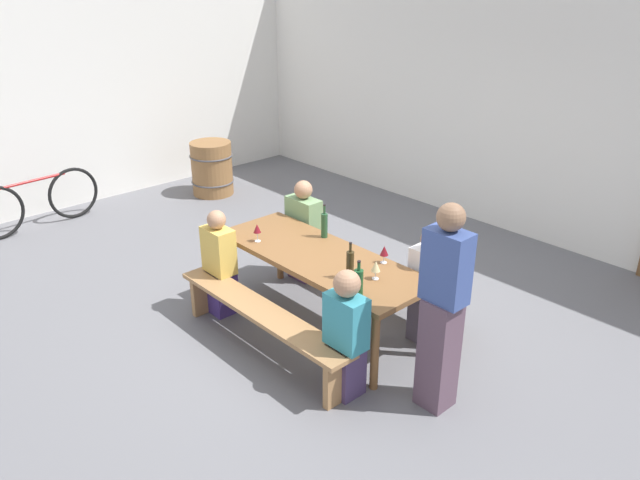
% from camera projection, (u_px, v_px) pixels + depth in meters
% --- Properties ---
extents(ground_plane, '(24.00, 24.00, 0.00)m').
position_uv_depth(ground_plane, '(320.00, 324.00, 6.05)').
color(ground_plane, slate).
extents(back_wall, '(14.00, 0.20, 3.20)m').
position_uv_depth(back_wall, '(532.00, 108.00, 7.55)').
color(back_wall, silver).
rests_on(back_wall, ground).
extents(side_wall, '(0.20, 7.39, 3.20)m').
position_uv_depth(side_wall, '(84.00, 89.00, 8.68)').
color(side_wall, silver).
rests_on(side_wall, ground).
extents(tasting_table, '(2.21, 0.80, 0.75)m').
position_uv_depth(tasting_table, '(320.00, 262.00, 5.77)').
color(tasting_table, brown).
rests_on(tasting_table, ground).
extents(bench_near, '(2.11, 0.30, 0.45)m').
position_uv_depth(bench_near, '(261.00, 318.00, 5.47)').
color(bench_near, '#9E7247').
rests_on(bench_near, ground).
extents(bench_far, '(2.11, 0.30, 0.45)m').
position_uv_depth(bench_far, '(371.00, 269.00, 6.33)').
color(bench_far, '#9E7247').
rests_on(bench_far, ground).
extents(wine_bottle_0, '(0.07, 0.07, 0.34)m').
position_uv_depth(wine_bottle_0, '(350.00, 264.00, 5.26)').
color(wine_bottle_0, '#332814').
rests_on(wine_bottle_0, tasting_table).
extents(wine_bottle_1, '(0.06, 0.06, 0.34)m').
position_uv_depth(wine_bottle_1, '(324.00, 225.00, 6.06)').
color(wine_bottle_1, '#234C2D').
rests_on(wine_bottle_1, tasting_table).
extents(wine_bottle_2, '(0.08, 0.08, 0.31)m').
position_uv_depth(wine_bottle_2, '(358.00, 282.00, 4.99)').
color(wine_bottle_2, '#194723').
rests_on(wine_bottle_2, tasting_table).
extents(wine_glass_0, '(0.07, 0.07, 0.18)m').
position_uv_depth(wine_glass_0, '(257.00, 229.00, 5.96)').
color(wine_glass_0, silver).
rests_on(wine_glass_0, tasting_table).
extents(wine_glass_1, '(0.08, 0.08, 0.17)m').
position_uv_depth(wine_glass_1, '(384.00, 251.00, 5.54)').
color(wine_glass_1, silver).
rests_on(wine_glass_1, tasting_table).
extents(wine_glass_2, '(0.08, 0.08, 0.17)m').
position_uv_depth(wine_glass_2, '(376.00, 266.00, 5.25)').
color(wine_glass_2, silver).
rests_on(wine_glass_2, tasting_table).
extents(seated_guest_near_0, '(0.33, 0.24, 1.09)m').
position_uv_depth(seated_guest_near_0, '(220.00, 265.00, 6.06)').
color(seated_guest_near_0, '#3E2B72').
rests_on(seated_guest_near_0, ground).
extents(seated_guest_near_1, '(0.34, 0.24, 1.11)m').
position_uv_depth(seated_guest_near_1, '(346.00, 336.00, 4.88)').
color(seated_guest_near_1, '#473660').
rests_on(seated_guest_near_1, ground).
extents(seated_guest_far_0, '(0.40, 0.24, 1.13)m').
position_uv_depth(seated_guest_far_0, '(304.00, 233.00, 6.75)').
color(seated_guest_far_0, '#50305B').
rests_on(seated_guest_far_0, ground).
extents(seated_guest_far_1, '(0.36, 0.24, 1.13)m').
position_uv_depth(seated_guest_far_1, '(429.00, 287.00, 5.59)').
color(seated_guest_far_1, '#534B59').
rests_on(seated_guest_far_1, ground).
extents(standing_host, '(0.33, 0.24, 1.70)m').
position_uv_depth(standing_host, '(442.00, 312.00, 4.63)').
color(standing_host, '#584150').
rests_on(standing_host, ground).
extents(wine_barrel, '(0.64, 0.64, 0.80)m').
position_uv_depth(wine_barrel, '(212.00, 168.00, 9.31)').
color(wine_barrel, olive).
rests_on(wine_barrel, ground).
extents(parked_bicycle_0, '(0.24, 1.72, 0.90)m').
position_uv_depth(parked_bicycle_0, '(35.00, 202.00, 8.09)').
color(parked_bicycle_0, black).
rests_on(parked_bicycle_0, ground).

